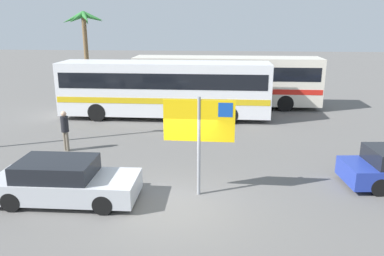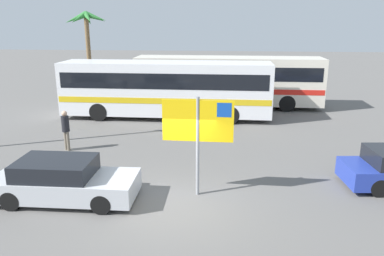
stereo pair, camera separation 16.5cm
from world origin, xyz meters
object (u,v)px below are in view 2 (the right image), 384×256
at_px(bus_rear_coach, 228,79).
at_px(car_silver, 63,181).
at_px(ferry_sign, 199,125).
at_px(bus_front_coach, 166,87).
at_px(pedestrian_by_bus, 66,127).

distance_m(bus_rear_coach, car_silver, 14.78).
height_order(ferry_sign, car_silver, ferry_sign).
relative_size(bus_front_coach, ferry_sign, 3.67).
xyz_separation_m(car_silver, pedestrian_by_bus, (-1.82, 4.55, 0.40)).
bearing_deg(bus_rear_coach, ferry_sign, -93.78).
distance_m(bus_front_coach, bus_rear_coach, 4.77).
relative_size(ferry_sign, pedestrian_by_bus, 1.83).
bearing_deg(bus_rear_coach, bus_front_coach, -136.95).
distance_m(ferry_sign, car_silver, 4.56).
height_order(bus_rear_coach, car_silver, bus_rear_coach).
xyz_separation_m(bus_front_coach, ferry_sign, (2.63, -9.81, 0.54)).
bearing_deg(ferry_sign, pedestrian_by_bus, 149.04).
bearing_deg(pedestrian_by_bus, car_silver, -125.07).
relative_size(bus_front_coach, car_silver, 2.65).
bearing_deg(car_silver, bus_rear_coach, 69.25).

